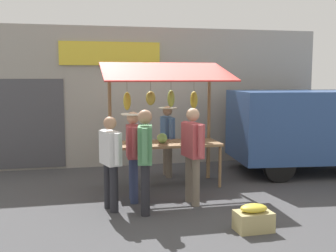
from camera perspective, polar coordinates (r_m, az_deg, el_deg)
ground_plane at (r=8.58m, az=-0.44°, el=-8.09°), size 40.00×40.00×0.00m
street_backdrop at (r=10.45m, az=-3.36°, el=4.00°), size 9.00×0.30×3.40m
market_stall at (r=8.35m, az=-0.47°, el=2.25°), size 2.50×1.46×2.50m
vendor_with_sunhat at (r=9.16m, az=-0.06°, el=-1.31°), size 0.40×0.68×1.56m
shopper_with_ponytail at (r=6.67m, az=-3.14°, el=-3.78°), size 0.31×0.70×1.68m
shopper_in_grey_tee at (r=6.89m, az=-7.87°, el=-4.23°), size 0.35×0.65×1.56m
shopper_with_shopping_bag at (r=7.17m, az=3.38°, el=-3.11°), size 0.29×0.70×1.67m
shopper_in_striped_shirt at (r=7.34m, az=-4.79°, el=-3.16°), size 0.41×0.69×1.60m
parked_van at (r=10.23m, az=20.37°, el=0.29°), size 4.56×2.28×1.88m
produce_crate_near at (r=6.22m, az=11.61°, el=-12.31°), size 0.53×0.36×0.39m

